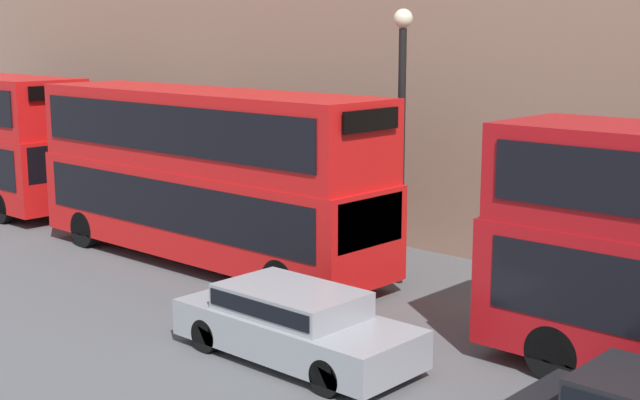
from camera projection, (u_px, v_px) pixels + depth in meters
name	position (u px, v px, depth m)	size (l,w,h in m)	color
bus_second_in_queue	(205.00, 169.00, 22.57)	(2.59, 10.90, 4.45)	red
car_hatchback	(294.00, 322.00, 16.18)	(1.88, 4.74, 1.33)	gray
street_lamp	(402.00, 117.00, 20.52)	(0.44, 0.44, 6.40)	black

